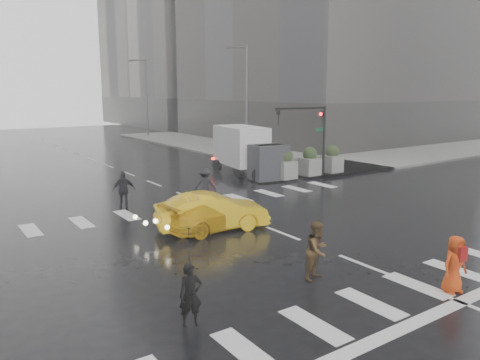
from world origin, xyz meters
TOP-DOWN VIEW (x-y plane):
  - ground at (0.00, 0.00)m, footprint 120.00×120.00m
  - sidewalk_ne at (19.50, 17.50)m, footprint 35.00×35.00m
  - building_ne_far at (29.00, 56.00)m, footprint 26.05×26.05m
  - road_markings at (0.00, 0.00)m, footprint 18.00×48.00m
  - traffic_signal_pole at (9.01, 8.01)m, footprint 4.45×0.42m
  - street_lamp_near at (10.87, 18.00)m, footprint 2.15×0.22m
  - street_lamp_far at (10.87, 38.00)m, footprint 2.15×0.22m
  - planter_west at (7.00, 8.20)m, footprint 1.10×1.10m
  - planter_mid at (9.00, 8.20)m, footprint 1.10×1.10m
  - planter_east at (11.00, 8.20)m, footprint 1.10×1.10m
  - pedestrian_black at (-6.41, -4.34)m, footprint 1.17×1.18m
  - pedestrian_brown at (-2.01, -4.00)m, footprint 1.00×0.88m
  - pedestrian_orange at (0.43, -6.80)m, footprint 0.86×0.63m
  - pedestrian_far_a at (-3.69, 7.11)m, footprint 1.17×0.84m
  - pedestrian_far_b at (0.04, 6.01)m, footprint 1.30×1.07m
  - taxi_mid at (-2.00, 2.00)m, footprint 4.69×2.69m
  - taxi_rear at (-1.81, 2.00)m, footprint 4.07×2.13m
  - box_truck at (6.19, 10.99)m, footprint 2.21×5.90m

SIDE VIEW (x-z plane):
  - ground at x=0.00m, z-range 0.00..0.00m
  - road_markings at x=0.00m, z-range 0.00..0.01m
  - sidewalk_ne at x=19.50m, z-range 0.00..0.15m
  - taxi_rear at x=-1.81m, z-range 0.00..1.30m
  - taxi_mid at x=-2.00m, z-range 0.00..1.46m
  - pedestrian_orange at x=0.43m, z-range 0.01..1.62m
  - pedestrian_brown at x=-2.01m, z-range 0.00..1.75m
  - pedestrian_far_b at x=0.04m, z-range 0.00..1.76m
  - pedestrian_far_a at x=-3.69m, z-range 0.00..1.81m
  - planter_west at x=7.00m, z-range 0.08..1.88m
  - planter_mid at x=9.00m, z-range 0.08..1.88m
  - planter_east at x=11.00m, z-range 0.08..1.88m
  - pedestrian_black at x=-6.41m, z-range 0.44..2.87m
  - box_truck at x=6.19m, z-range 0.11..3.24m
  - traffic_signal_pole at x=9.01m, z-range 0.97..5.47m
  - street_lamp_near at x=10.87m, z-range 0.45..9.45m
  - street_lamp_far at x=10.87m, z-range 0.45..9.45m
  - building_ne_far at x=29.00m, z-range -1.73..34.27m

